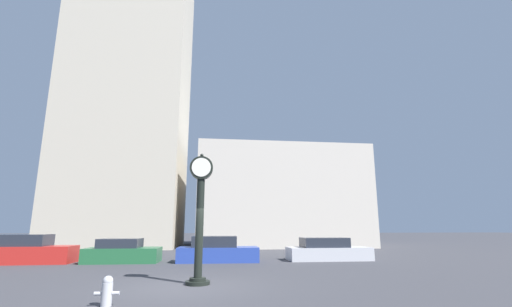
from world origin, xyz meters
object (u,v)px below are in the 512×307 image
(car_red, at_px, (24,251))
(fire_hydrant_far, at_px, (107,291))
(car_green, at_px, (123,252))
(car_silver, at_px, (327,251))
(car_blue, at_px, (217,251))
(street_clock, at_px, (200,211))

(car_red, xyz_separation_m, fire_hydrant_far, (7.28, -10.79, -0.27))
(car_green, xyz_separation_m, car_silver, (11.44, -0.07, -0.00))
(fire_hydrant_far, bearing_deg, car_silver, 49.39)
(car_blue, height_order, car_silver, car_blue)
(car_red, bearing_deg, car_blue, -2.81)
(car_red, xyz_separation_m, car_green, (4.98, -0.05, -0.09))
(car_green, xyz_separation_m, fire_hydrant_far, (2.29, -10.74, -0.18))
(car_silver, distance_m, fire_hydrant_far, 14.06)
(car_red, height_order, car_green, car_red)
(car_red, height_order, car_silver, car_red)
(fire_hydrant_far, bearing_deg, car_blue, 75.02)
(car_red, relative_size, car_silver, 1.02)
(car_blue, relative_size, car_silver, 0.94)
(car_silver, bearing_deg, fire_hydrant_far, -130.70)
(car_red, relative_size, car_blue, 1.08)
(car_blue, height_order, fire_hydrant_far, car_blue)
(car_silver, bearing_deg, car_green, 179.55)
(car_red, xyz_separation_m, car_blue, (10.07, -0.34, -0.05))
(car_green, bearing_deg, street_clock, -59.92)
(car_silver, bearing_deg, street_clock, -132.72)
(street_clock, bearing_deg, car_green, 119.25)
(street_clock, distance_m, fire_hydrant_far, 4.16)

